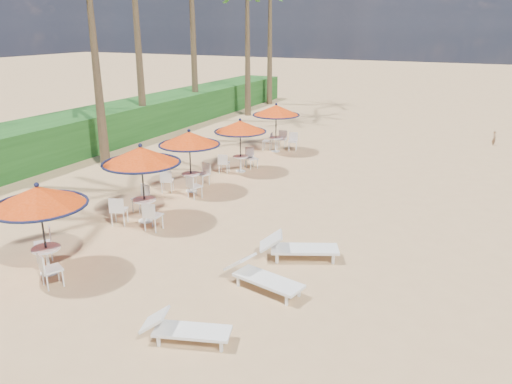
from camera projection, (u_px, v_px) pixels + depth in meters
ground at (217, 316)px, 10.71m from camera, size 160.00×160.00×0.00m
scrub_hedge at (95, 129)px, 25.37m from camera, size 3.00×40.00×1.80m
station_0 at (39, 205)px, 11.99m from camera, size 2.30×2.30×2.40m
station_1 at (140, 165)px, 15.28m from camera, size 2.42×2.42×2.53m
station_2 at (189, 146)px, 18.17m from camera, size 2.27×2.27×2.36m
station_3 at (240, 133)px, 20.74m from camera, size 2.18×2.18×2.28m
station_4 at (277, 116)px, 24.05m from camera, size 2.28×2.28×2.38m
lounger_near at (183, 328)px, 9.77m from camera, size 1.85×1.06×0.63m
lounger_mid at (261, 276)px, 11.73m from camera, size 2.08×1.04×0.71m
lounger_far at (296, 247)px, 13.21m from camera, size 2.16×1.45×0.75m
person at (494, 138)px, 25.63m from camera, size 0.25×0.33×0.81m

